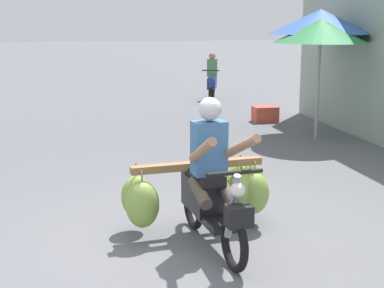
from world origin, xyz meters
TOP-DOWN VIEW (x-y plane):
  - ground_plane at (0.00, 0.00)m, footprint 120.00×120.00m
  - motorbike_main_loaded at (0.30, 0.27)m, footprint 1.72×1.88m
  - motorbike_distant_ahead_left at (2.94, 10.99)m, footprint 0.69×1.56m
  - market_umbrella_near_shop at (3.81, 5.42)m, footprint 2.10×2.10m
  - market_umbrella_further_along at (3.58, 4.89)m, footprint 1.83×1.83m
  - produce_crate at (3.24, 6.99)m, footprint 0.56×0.40m

SIDE VIEW (x-z plane):
  - ground_plane at x=0.00m, z-range 0.00..0.00m
  - produce_crate at x=3.24m, z-range 0.00..0.36m
  - motorbike_main_loaded at x=0.30m, z-range -0.28..1.30m
  - motorbike_distant_ahead_left at x=2.94m, z-range -0.13..1.27m
  - market_umbrella_further_along at x=3.58m, z-range 0.95..3.32m
  - market_umbrella_near_shop at x=3.81m, z-range 1.03..3.59m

